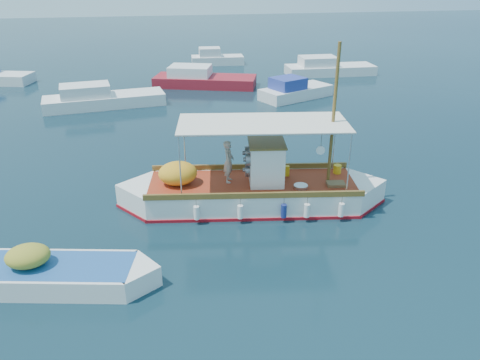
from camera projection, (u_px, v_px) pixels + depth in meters
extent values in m
plane|color=black|center=(255.00, 209.00, 18.75)|extent=(160.00, 160.00, 0.00)
cube|color=white|center=(252.00, 196.00, 18.96)|extent=(8.49, 3.84, 1.20)
cube|color=white|center=(151.00, 198.00, 18.81)|extent=(2.71, 2.71, 1.20)
cube|color=white|center=(352.00, 194.00, 19.12)|extent=(2.71, 2.71, 1.20)
cube|color=maroon|center=(252.00, 204.00, 19.11)|extent=(8.61, 3.94, 0.20)
cube|color=maroon|center=(252.00, 183.00, 18.72)|extent=(8.46, 3.62, 0.07)
cube|color=brown|center=(250.00, 166.00, 19.91)|extent=(8.23, 1.26, 0.22)
cube|color=brown|center=(255.00, 195.00, 17.42)|extent=(8.23, 1.26, 0.22)
cube|color=white|center=(266.00, 163.00, 18.39)|extent=(1.49, 1.59, 1.64)
cube|color=brown|center=(267.00, 143.00, 18.03)|extent=(1.62, 1.71, 0.07)
cylinder|color=slate|center=(249.00, 159.00, 17.91)|extent=(0.31, 0.57, 0.55)
cylinder|color=slate|center=(248.00, 153.00, 18.54)|extent=(0.31, 0.57, 0.55)
cylinder|color=slate|center=(248.00, 170.00, 18.48)|extent=(0.31, 0.57, 0.55)
cylinder|color=brown|center=(334.00, 116.00, 17.69)|extent=(0.15, 0.15, 5.46)
cylinder|color=brown|center=(310.00, 127.00, 17.84)|extent=(1.96, 0.36, 0.09)
cylinder|color=silver|center=(184.00, 144.00, 19.18)|extent=(0.05, 0.05, 2.46)
cylinder|color=silver|center=(180.00, 167.00, 17.00)|extent=(0.05, 0.05, 2.46)
cylinder|color=silver|center=(334.00, 142.00, 19.42)|extent=(0.05, 0.05, 2.46)
cylinder|color=silver|center=(349.00, 164.00, 17.24)|extent=(0.05, 0.05, 2.46)
cube|color=silver|center=(263.00, 123.00, 17.69)|extent=(6.74, 3.49, 0.04)
ellipsoid|color=gold|center=(178.00, 173.00, 18.41)|extent=(1.69, 1.50, 0.92)
cube|color=gold|center=(286.00, 171.00, 19.22)|extent=(0.30, 0.23, 0.44)
cylinder|color=gold|center=(337.00, 169.00, 19.47)|extent=(0.37, 0.37, 0.37)
cube|color=brown|center=(336.00, 184.00, 18.41)|extent=(0.77, 0.59, 0.13)
cylinder|color=#B2B2B2|center=(301.00, 187.00, 18.21)|extent=(0.62, 0.62, 0.13)
cylinder|color=white|center=(321.00, 150.00, 17.02)|extent=(0.33, 0.08, 0.33)
cylinder|color=white|center=(197.00, 213.00, 17.45)|extent=(0.25, 0.25, 0.52)
cylinder|color=navy|center=(284.00, 211.00, 17.57)|extent=(0.25, 0.25, 0.52)
cylinder|color=white|center=(341.00, 210.00, 17.66)|extent=(0.25, 0.25, 0.52)
imported|color=#A89A8B|center=(229.00, 161.00, 18.43)|extent=(0.56, 0.71, 1.72)
cube|color=white|center=(58.00, 278.00, 14.23)|extent=(4.83, 2.67, 0.89)
cube|color=white|center=(133.00, 278.00, 14.19)|extent=(1.75, 1.75, 0.89)
cube|color=#1F5091|center=(56.00, 266.00, 14.05)|extent=(4.79, 2.47, 0.05)
ellipsoid|color=olive|center=(28.00, 256.00, 13.92)|extent=(1.50, 1.31, 0.66)
cube|color=silver|center=(105.00, 102.00, 32.22)|extent=(8.31, 3.58, 1.00)
cube|color=silver|center=(85.00, 91.00, 31.49)|extent=(3.49, 2.50, 0.80)
cube|color=maroon|center=(205.00, 82.00, 37.58)|extent=(8.50, 5.06, 1.00)
cube|color=silver|center=(190.00, 71.00, 37.34)|extent=(3.77, 3.23, 0.80)
cube|color=silver|center=(296.00, 94.00, 34.26)|extent=(5.86, 4.29, 1.00)
cube|color=navy|center=(288.00, 83.00, 33.45)|extent=(2.76, 2.61, 0.80)
cube|color=silver|center=(330.00, 71.00, 41.65)|extent=(7.84, 2.78, 1.00)
cube|color=silver|center=(318.00, 61.00, 41.10)|extent=(3.16, 2.28, 0.80)
cube|color=silver|center=(217.00, 61.00, 45.91)|extent=(5.12, 2.25, 1.00)
cube|color=silver|center=(210.00, 52.00, 45.45)|extent=(2.09, 1.80, 0.80)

